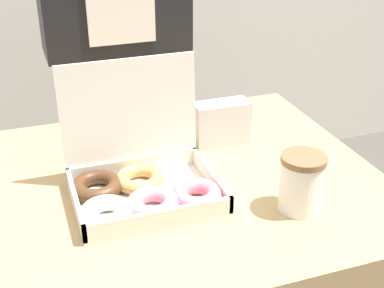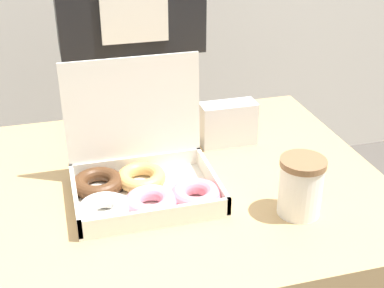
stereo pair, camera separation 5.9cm
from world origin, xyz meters
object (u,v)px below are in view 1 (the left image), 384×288
Objects in this scene: donut_box at (140,183)px; person_customer at (115,28)px; coffee_cup at (301,183)px; napkin_holder at (221,123)px.

person_customer is (0.09, 0.60, 0.14)m from donut_box.
donut_box is 0.19× the size of person_customer.
coffee_cup is at bearing -75.52° from person_customer.
coffee_cup is 0.31m from napkin_holder.
donut_box is 2.42× the size of napkin_holder.
napkin_holder is (-0.04, 0.31, -0.01)m from coffee_cup.
donut_box is 2.77× the size of coffee_cup.
donut_box is at bearing 154.46° from coffee_cup.
napkin_holder is 0.08× the size of person_customer.
napkin_holder is at bearing 96.68° from coffee_cup.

